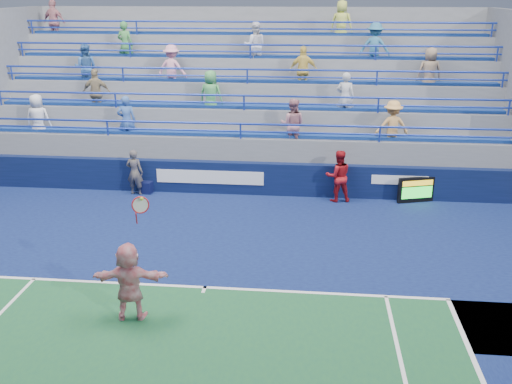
# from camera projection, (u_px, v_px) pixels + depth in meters

# --- Properties ---
(ground) EXTENTS (120.00, 120.00, 0.00)m
(ground) POSITION_uv_depth(u_px,v_px,m) (205.00, 288.00, 13.10)
(ground) COLOR #333538
(sponsor_wall) EXTENTS (18.00, 0.32, 1.10)m
(sponsor_wall) POSITION_uv_depth(u_px,v_px,m) (240.00, 178.00, 19.01)
(sponsor_wall) COLOR #091434
(sponsor_wall) RESTS_ON ground
(bleacher_stand) EXTENTS (18.00, 5.60, 6.13)m
(bleacher_stand) POSITION_uv_depth(u_px,v_px,m) (252.00, 124.00, 22.21)
(bleacher_stand) COLOR slate
(bleacher_stand) RESTS_ON ground
(serve_speed_board) EXTENTS (1.20, 0.48, 0.84)m
(serve_speed_board) POSITION_uv_depth(u_px,v_px,m) (416.00, 190.00, 18.26)
(serve_speed_board) COLOR black
(serve_speed_board) RESTS_ON ground
(judge_chair) EXTENTS (0.46, 0.46, 0.73)m
(judge_chair) POSITION_uv_depth(u_px,v_px,m) (147.00, 186.00, 19.19)
(judge_chair) COLOR #0B1037
(judge_chair) RESTS_ON ground
(tennis_player) EXTENTS (1.61, 0.67, 2.72)m
(tennis_player) POSITION_uv_depth(u_px,v_px,m) (129.00, 281.00, 11.63)
(tennis_player) COLOR white
(tennis_player) RESTS_ON ground
(line_judge) EXTENTS (0.60, 0.42, 1.55)m
(line_judge) POSITION_uv_depth(u_px,v_px,m) (135.00, 172.00, 18.86)
(line_judge) COLOR #141738
(line_judge) RESTS_ON ground
(ball_girl) EXTENTS (0.93, 0.79, 1.70)m
(ball_girl) POSITION_uv_depth(u_px,v_px,m) (338.00, 176.00, 18.24)
(ball_girl) COLOR #A6131A
(ball_girl) RESTS_ON ground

